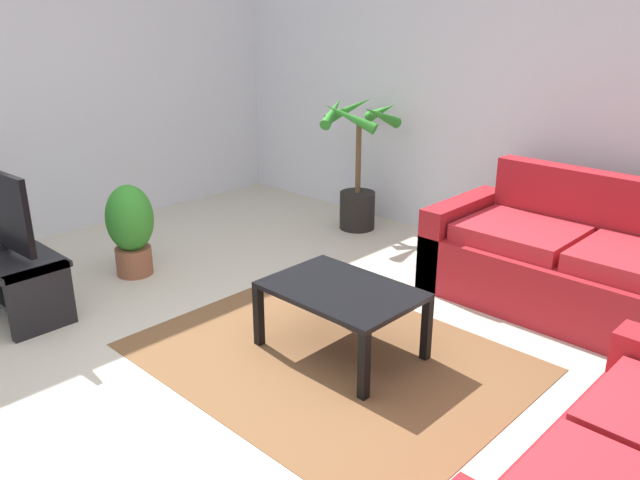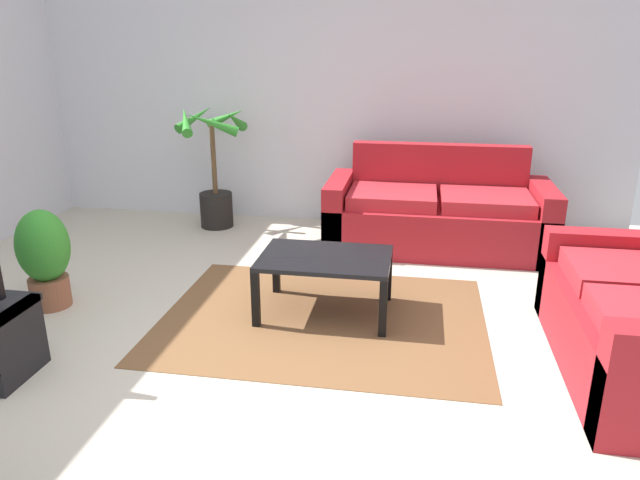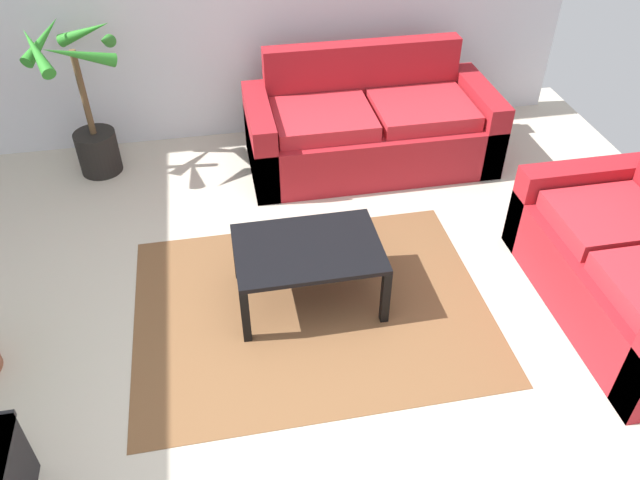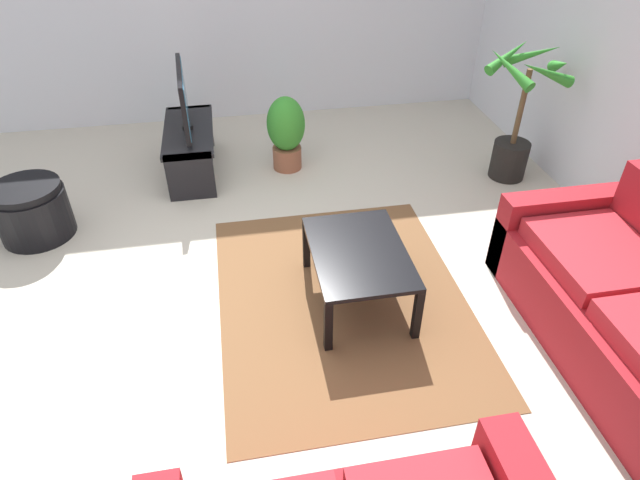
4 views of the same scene
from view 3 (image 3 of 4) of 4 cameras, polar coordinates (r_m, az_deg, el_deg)
ground_plane at (r=3.55m, az=-4.30°, el=-14.17°), size 6.60×6.60×0.00m
couch_main at (r=5.24m, az=4.54°, el=10.03°), size 1.99×0.90×0.90m
couch_loveseat at (r=4.25m, az=27.02°, el=-2.61°), size 0.90×1.60×0.90m
coffee_table at (r=3.81m, az=-1.11°, el=-1.26°), size 0.89×0.62×0.42m
area_rug at (r=3.99m, az=-0.79°, el=-6.16°), size 2.20×1.70×0.01m
potted_palm at (r=5.29m, az=-20.36°, el=10.82°), size 0.71×0.71×1.22m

